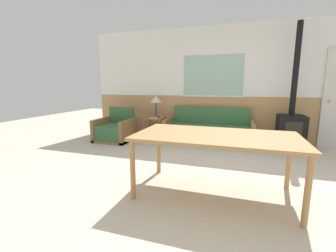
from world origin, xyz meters
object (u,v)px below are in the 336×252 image
at_px(side_table, 155,121).
at_px(dining_table, 216,140).
at_px(table_lamp, 156,100).
at_px(armchair, 115,131).
at_px(wood_stove, 291,123).
at_px(couch, 208,132).

distance_m(side_table, dining_table, 3.09).
bearing_deg(table_lamp, armchair, -145.84).
bearing_deg(wood_stove, side_table, 179.06).
bearing_deg(dining_table, table_lamp, 124.02).
bearing_deg(couch, table_lamp, 173.62).
xyz_separation_m(armchair, table_lamp, (0.84, 0.57, 0.73)).
bearing_deg(couch, armchair, -169.09).
bearing_deg(table_lamp, side_table, -94.93).
bearing_deg(dining_table, armchair, 141.99).
xyz_separation_m(side_table, dining_table, (1.77, -2.52, 0.25)).
bearing_deg(armchair, couch, 5.83).
bearing_deg(armchair, dining_table, -43.09).
height_order(armchair, dining_table, armchair).
bearing_deg(armchair, wood_stove, 1.37).
xyz_separation_m(couch, table_lamp, (-1.35, 0.15, 0.72)).
bearing_deg(side_table, dining_table, -55.00).
relative_size(couch, armchair, 2.42).
distance_m(dining_table, wood_stove, 2.79).
distance_m(side_table, wood_stove, 3.05).
distance_m(side_table, table_lamp, 0.55).
distance_m(armchair, table_lamp, 1.25).
height_order(couch, armchair, couch).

